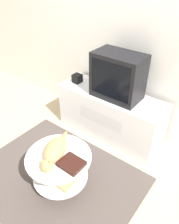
{
  "coord_description": "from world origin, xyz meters",
  "views": [
    {
      "loc": [
        1.19,
        -0.95,
        1.92
      ],
      "look_at": [
        0.08,
        0.48,
        0.64
      ],
      "focal_mm": 35.0,
      "sensor_mm": 36.0,
      "label": 1
    }
  ],
  "objects_px": {
    "dvd_box": "(72,164)",
    "cat": "(54,151)",
    "tv": "(118,76)",
    "speaker": "(77,78)"
  },
  "relations": [
    {
      "from": "tv",
      "to": "speaker",
      "type": "height_order",
      "value": "tv"
    },
    {
      "from": "dvd_box",
      "to": "cat",
      "type": "relative_size",
      "value": 0.39
    },
    {
      "from": "tv",
      "to": "dvd_box",
      "type": "distance_m",
      "value": 1.08
    },
    {
      "from": "speaker",
      "to": "cat",
      "type": "relative_size",
      "value": 0.2
    },
    {
      "from": "tv",
      "to": "speaker",
      "type": "relative_size",
      "value": 5.27
    },
    {
      "from": "speaker",
      "to": "tv",
      "type": "bearing_deg",
      "value": 0.35
    },
    {
      "from": "speaker",
      "to": "cat",
      "type": "bearing_deg",
      "value": -60.22
    },
    {
      "from": "dvd_box",
      "to": "cat",
      "type": "xyz_separation_m",
      "value": [
        -0.19,
        -0.01,
        0.04
      ]
    },
    {
      "from": "cat",
      "to": "dvd_box",
      "type": "bearing_deg",
      "value": 70.63
    },
    {
      "from": "speaker",
      "to": "dvd_box",
      "type": "height_order",
      "value": "speaker"
    }
  ]
}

